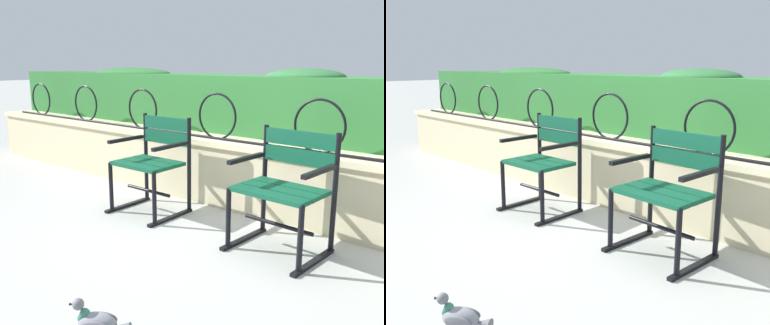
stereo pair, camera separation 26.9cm
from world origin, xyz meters
TOP-DOWN VIEW (x-y plane):
  - ground_plane at (0.00, 0.00)m, footprint 60.00×60.00m
  - stone_wall at (0.00, 0.81)m, footprint 7.89×0.41m
  - iron_arch_fence at (-0.24, 0.74)m, footprint 7.34×0.02m
  - hedge_row at (-0.01, 1.28)m, footprint 7.74×0.58m
  - park_chair_left at (-0.58, 0.23)m, footprint 0.57×0.53m
  - park_chair_right at (0.69, 0.24)m, footprint 0.63×0.55m
  - pigeon_far_side at (0.57, -1.28)m, footprint 0.27×0.19m

SIDE VIEW (x-z plane):
  - ground_plane at x=0.00m, z-range 0.00..0.00m
  - pigeon_far_side at x=0.57m, z-range 0.00..0.22m
  - stone_wall at x=0.00m, z-range 0.00..0.61m
  - park_chair_left at x=-0.58m, z-range 0.04..0.87m
  - park_chair_right at x=0.69m, z-range 0.04..0.88m
  - iron_arch_fence at x=-0.24m, z-range 0.57..0.99m
  - hedge_row at x=-0.01m, z-range 0.59..1.22m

